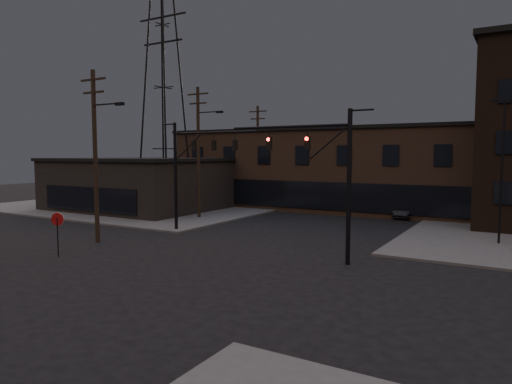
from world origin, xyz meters
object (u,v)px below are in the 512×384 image
Objects in this scene: stop_sign at (57,224)px; traffic_signal_far at (189,164)px; traffic_signal_near at (328,169)px; car_crossing at (407,210)px.

traffic_signal_far is at bearing 82.68° from stop_sign.
traffic_signal_near is 15.17m from stop_sign.
stop_sign is 0.60× the size of car_crossing.
traffic_signal_near is at bearing 25.90° from stop_sign.
traffic_signal_near is 1.92× the size of car_crossing.
traffic_signal_near is at bearing -16.17° from traffic_signal_far.
stop_sign is 28.89m from car_crossing.
car_crossing is (12.00, 15.65, -4.33)m from traffic_signal_far.
stop_sign is at bearing -154.10° from traffic_signal_near.
traffic_signal_far is 3.23× the size of stop_sign.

